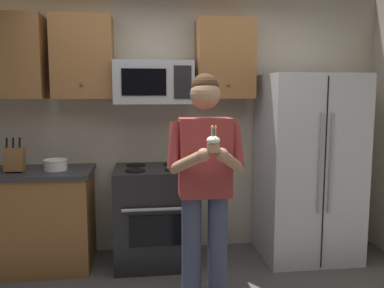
# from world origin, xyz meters

# --- Properties ---
(wall_back) EXTENTS (4.40, 0.10, 2.60)m
(wall_back) POSITION_xyz_m (0.00, 1.75, 1.30)
(wall_back) COLOR #B7AD99
(wall_back) RESTS_ON ground
(oven_range) EXTENTS (0.76, 0.70, 0.93)m
(oven_range) POSITION_xyz_m (-0.15, 1.36, 0.46)
(oven_range) COLOR black
(oven_range) RESTS_ON ground
(microwave) EXTENTS (0.74, 0.41, 0.40)m
(microwave) POSITION_xyz_m (-0.15, 1.48, 1.72)
(microwave) COLOR #9EA0A5
(refrigerator) EXTENTS (0.90, 0.75, 1.80)m
(refrigerator) POSITION_xyz_m (1.35, 1.32, 0.90)
(refrigerator) COLOR #B7BABF
(refrigerator) RESTS_ON ground
(cabinet_row_upper) EXTENTS (2.78, 0.36, 0.76)m
(cabinet_row_upper) POSITION_xyz_m (-0.72, 1.53, 1.95)
(cabinet_row_upper) COLOR brown
(counter_left) EXTENTS (1.44, 0.66, 0.92)m
(counter_left) POSITION_xyz_m (-1.45, 1.38, 0.46)
(counter_left) COLOR brown
(counter_left) RESTS_ON ground
(knife_block) EXTENTS (0.16, 0.15, 0.32)m
(knife_block) POSITION_xyz_m (-1.40, 1.33, 1.03)
(knife_block) COLOR brown
(knife_block) RESTS_ON counter_left
(bowl_large_white) EXTENTS (0.22, 0.22, 0.10)m
(bowl_large_white) POSITION_xyz_m (-1.06, 1.36, 0.97)
(bowl_large_white) COLOR white
(bowl_large_white) RESTS_ON counter_left
(person) EXTENTS (0.60, 0.48, 1.76)m
(person) POSITION_xyz_m (0.19, 0.49, 1.00)
(person) COLOR #383F59
(person) RESTS_ON ground
(cupcake) EXTENTS (0.09, 0.09, 0.17)m
(cupcake) POSITION_xyz_m (0.19, 0.16, 1.29)
(cupcake) COLOR #A87F56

